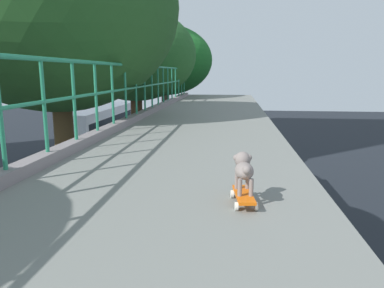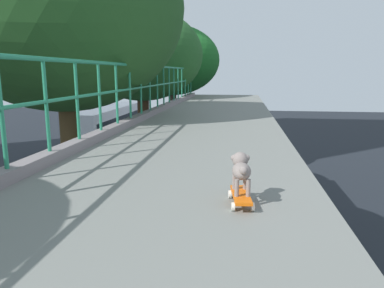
{
  "view_description": "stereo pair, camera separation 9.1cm",
  "coord_description": "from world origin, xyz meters",
  "px_view_note": "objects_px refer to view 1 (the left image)",
  "views": [
    {
      "loc": [
        1.93,
        -1.97,
        6.29
      ],
      "look_at": [
        1.5,
        1.85,
        5.54
      ],
      "focal_mm": 34.05,
      "sensor_mm": 36.0,
      "label": 1
    },
    {
      "loc": [
        2.02,
        -1.96,
        6.29
      ],
      "look_at": [
        1.5,
        1.85,
        5.54
      ],
      "focal_mm": 34.05,
      "sensor_mm": 36.0,
      "label": 2
    }
  ],
  "objects_px": {
    "city_bus": "(100,126)",
    "toy_skateboard": "(244,196)",
    "car_white_seventh": "(103,171)",
    "car_grey_fifth": "(31,230)",
    "small_dog": "(244,168)",
    "car_blue_sixth": "(3,192)"
  },
  "relations": [
    {
      "from": "car_white_seventh",
      "to": "city_bus",
      "type": "height_order",
      "value": "city_bus"
    },
    {
      "from": "car_blue_sixth",
      "to": "city_bus",
      "type": "height_order",
      "value": "city_bus"
    },
    {
      "from": "car_white_seventh",
      "to": "toy_skateboard",
      "type": "xyz_separation_m",
      "value": [
        7.43,
        -16.59,
        4.58
      ]
    },
    {
      "from": "car_white_seventh",
      "to": "toy_skateboard",
      "type": "height_order",
      "value": "toy_skateboard"
    },
    {
      "from": "car_grey_fifth",
      "to": "small_dog",
      "type": "xyz_separation_m",
      "value": [
        7.31,
        -8.7,
        4.85
      ]
    },
    {
      "from": "car_blue_sixth",
      "to": "car_white_seventh",
      "type": "relative_size",
      "value": 1.1
    },
    {
      "from": "car_white_seventh",
      "to": "city_bus",
      "type": "relative_size",
      "value": 0.36
    },
    {
      "from": "car_grey_fifth",
      "to": "small_dog",
      "type": "height_order",
      "value": "small_dog"
    },
    {
      "from": "car_blue_sixth",
      "to": "car_white_seventh",
      "type": "distance_m",
      "value": 5.33
    },
    {
      "from": "car_grey_fifth",
      "to": "car_white_seventh",
      "type": "height_order",
      "value": "car_white_seventh"
    },
    {
      "from": "car_white_seventh",
      "to": "toy_skateboard",
      "type": "relative_size",
      "value": 8.84
    },
    {
      "from": "car_grey_fifth",
      "to": "car_blue_sixth",
      "type": "relative_size",
      "value": 0.98
    },
    {
      "from": "car_white_seventh",
      "to": "small_dog",
      "type": "height_order",
      "value": "small_dog"
    },
    {
      "from": "toy_skateboard",
      "to": "small_dog",
      "type": "xyz_separation_m",
      "value": [
        -0.0,
        0.06,
        0.22
      ]
    },
    {
      "from": "car_white_seventh",
      "to": "car_blue_sixth",
      "type": "bearing_deg",
      "value": -129.76
    },
    {
      "from": "car_grey_fifth",
      "to": "toy_skateboard",
      "type": "bearing_deg",
      "value": -50.12
    },
    {
      "from": "toy_skateboard",
      "to": "small_dog",
      "type": "distance_m",
      "value": 0.23
    },
    {
      "from": "city_bus",
      "to": "toy_skateboard",
      "type": "bearing_deg",
      "value": -67.03
    },
    {
      "from": "car_grey_fifth",
      "to": "car_white_seventh",
      "type": "xyz_separation_m",
      "value": [
        -0.12,
        7.84,
        0.05
      ]
    },
    {
      "from": "car_blue_sixth",
      "to": "toy_skateboard",
      "type": "bearing_deg",
      "value": -49.05
    },
    {
      "from": "city_bus",
      "to": "car_grey_fifth",
      "type": "bearing_deg",
      "value": -77.75
    },
    {
      "from": "city_bus",
      "to": "toy_skateboard",
      "type": "distance_m",
      "value": 28.63
    }
  ]
}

